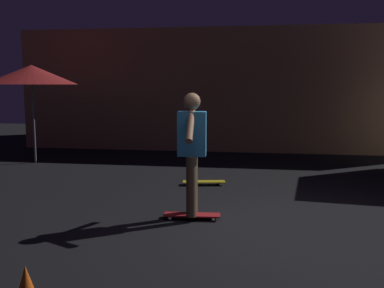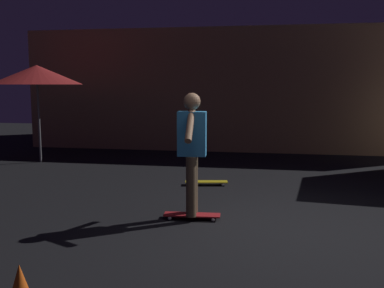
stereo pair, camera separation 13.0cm
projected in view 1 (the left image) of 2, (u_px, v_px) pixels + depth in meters
name	position (u px, v px, depth m)	size (l,w,h in m)	color
ground_plane	(272.00, 232.00, 5.62)	(28.00, 28.00, 0.00)	black
low_building	(230.00, 89.00, 14.18)	(11.71, 4.41, 3.39)	#AD7F56
patio_umbrella	(31.00, 75.00, 10.32)	(2.10, 2.10, 2.30)	slate
skateboard_ridden	(192.00, 215.00, 6.15)	(0.79, 0.26, 0.07)	#AD1E23
skateboard_spare	(204.00, 182.00, 8.23)	(0.80, 0.33, 0.07)	gold
skater	(192.00, 145.00, 6.02)	(0.39, 0.99, 1.67)	brown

